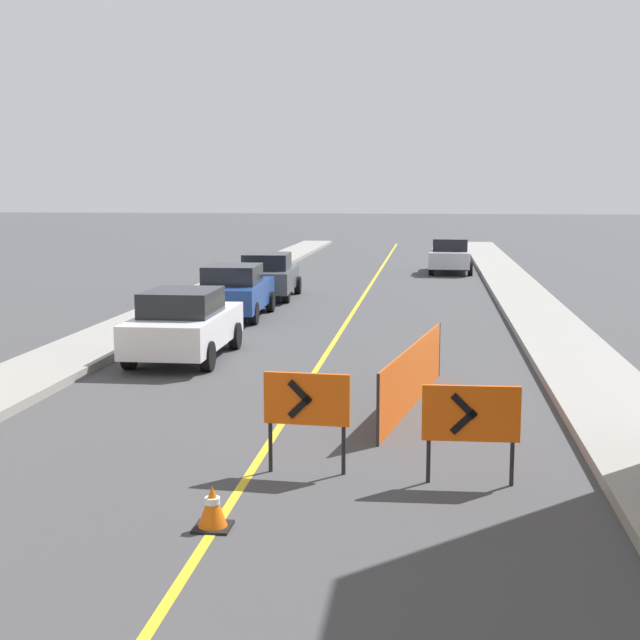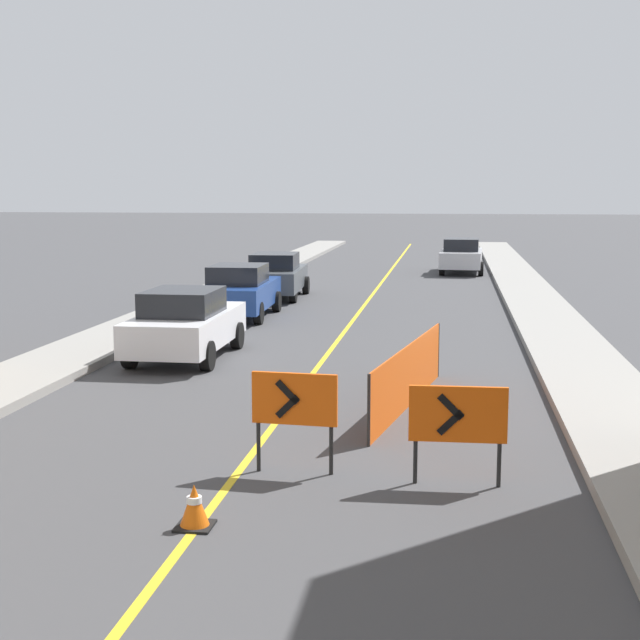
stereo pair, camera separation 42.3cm
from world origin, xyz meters
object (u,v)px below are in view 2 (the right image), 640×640
at_px(arrow_barricade_primary, 294,403).
at_px(arrow_barricade_secondary, 458,417).
at_px(parked_car_curb_mid, 240,291).
at_px(parked_car_opposite_side, 461,256).
at_px(traffic_cone_third, 194,506).
at_px(parked_car_curb_far, 276,275).
at_px(parked_car_curb_near, 186,323).

height_order(arrow_barricade_primary, arrow_barricade_secondary, arrow_barricade_primary).
distance_m(parked_car_curb_mid, parked_car_opposite_side, 16.78).
distance_m(arrow_barricade_secondary, parked_car_curb_mid, 15.86).
xyz_separation_m(traffic_cone_third, parked_car_opposite_side, (3.30, 31.82, 0.55)).
height_order(parked_car_curb_mid, parked_car_opposite_side, same).
bearing_deg(parked_car_curb_mid, parked_car_curb_far, 86.69).
relative_size(parked_car_curb_near, parked_car_opposite_side, 0.98).
distance_m(arrow_barricade_primary, parked_car_curb_near, 8.69).
xyz_separation_m(parked_car_curb_near, parked_car_opposite_side, (6.39, 21.94, 0.00)).
distance_m(parked_car_curb_near, parked_car_opposite_side, 22.85).
distance_m(parked_car_curb_far, parked_car_opposite_side, 12.37).
bearing_deg(parked_car_opposite_side, parked_car_curb_near, -103.58).
bearing_deg(parked_car_curb_near, parked_car_opposite_side, 73.34).
height_order(parked_car_curb_far, parked_car_opposite_side, same).
bearing_deg(parked_car_curb_near, arrow_barricade_primary, -63.96).
bearing_deg(parked_car_opposite_side, parked_car_curb_far, -119.47).
relative_size(parked_car_curb_far, parked_car_opposite_side, 1.00).
relative_size(traffic_cone_third, parked_car_curb_near, 0.12).
xyz_separation_m(traffic_cone_third, arrow_barricade_primary, (0.78, 2.10, 0.73)).
bearing_deg(parked_car_curb_mid, parked_car_opposite_side, 64.64).
bearing_deg(arrow_barricade_primary, parked_car_curb_mid, 110.28).
distance_m(parked_car_curb_mid, parked_car_curb_far, 4.91).
distance_m(traffic_cone_third, parked_car_curb_far, 21.60).
xyz_separation_m(parked_car_curb_far, parked_car_opposite_side, (6.58, 10.47, 0.00)).
height_order(traffic_cone_third, parked_car_curb_mid, parked_car_curb_mid).
relative_size(parked_car_curb_near, parked_car_curb_mid, 0.99).
bearing_deg(arrow_barricade_secondary, arrow_barricade_primary, 173.02).
xyz_separation_m(arrow_barricade_secondary, parked_car_curb_near, (-6.04, 7.98, -0.11)).
xyz_separation_m(arrow_barricade_secondary, parked_car_curb_mid, (-6.36, 14.53, -0.11)).
xyz_separation_m(traffic_cone_third, parked_car_curb_far, (-3.28, 21.35, 0.55)).
height_order(arrow_barricade_secondary, parked_car_curb_far, parked_car_curb_far).
relative_size(arrow_barricade_primary, parked_car_curb_mid, 0.32).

